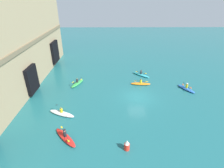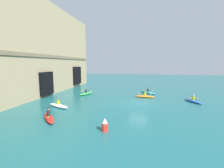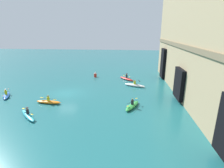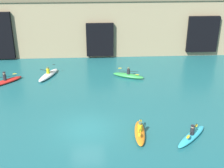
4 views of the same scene
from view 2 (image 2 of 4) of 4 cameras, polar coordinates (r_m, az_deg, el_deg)
The scene contains 9 objects.
ground_plane at distance 21.49m, azimuth 9.97°, elevation -7.19°, with size 120.00×120.00×0.00m, color #1E6066.
cliff_bluff at distance 29.42m, azimuth -27.93°, elevation 11.75°, with size 36.15×5.63×16.12m.
kayak_white at distance 20.32m, azimuth -19.69°, elevation -7.72°, with size 2.06×3.47×1.21m.
kayak_cyan at distance 28.65m, azimuth 13.55°, elevation -3.11°, with size 2.92×2.98×1.07m.
kayak_orange at distance 25.13m, azimuth 12.44°, elevation -4.56°, with size 0.97×3.20×1.07m.
kayak_red at distance 16.45m, azimuth -22.90°, elevation -11.56°, with size 3.09×2.93×1.18m.
kayak_blue at distance 24.54m, azimuth 28.55°, elevation -5.66°, with size 3.10×2.15×1.08m.
kayak_green at distance 27.17m, azimuth -9.83°, elevation -3.56°, with size 3.26×2.04×1.08m.
marker_buoy at distance 12.68m, azimuth -2.76°, elevation -15.40°, with size 0.53×0.53×1.10m.
Camera 2 is at (-20.78, -0.47, 5.48)m, focal length 24.00 mm.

